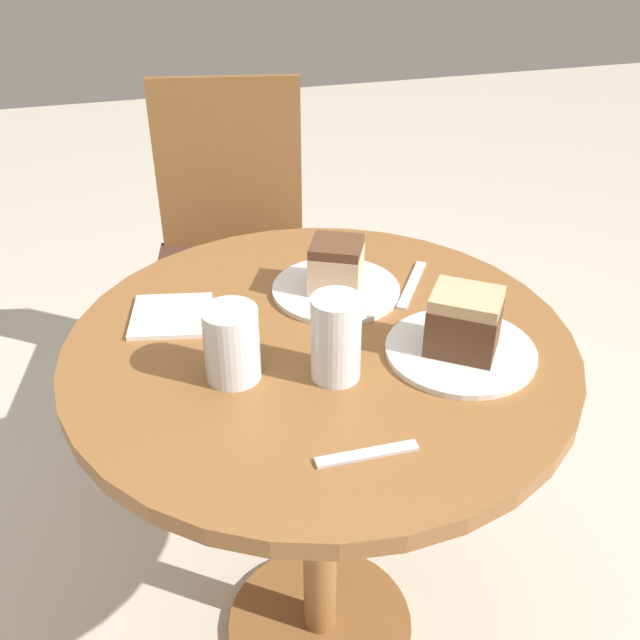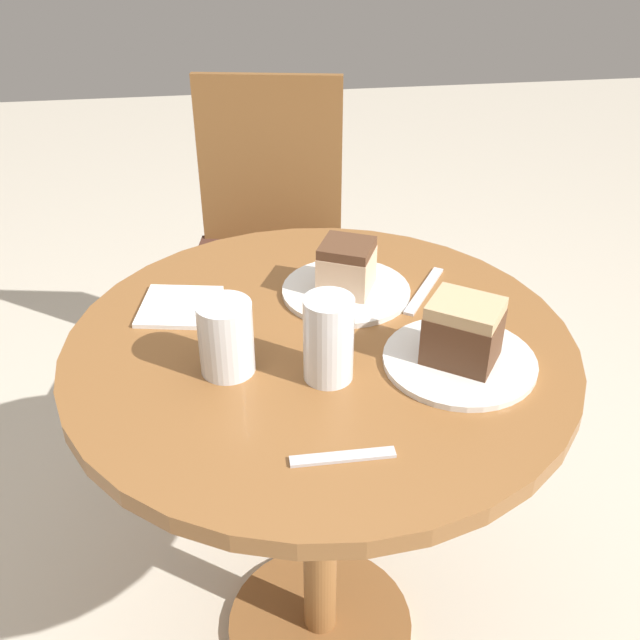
{
  "view_description": "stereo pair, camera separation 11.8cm",
  "coord_description": "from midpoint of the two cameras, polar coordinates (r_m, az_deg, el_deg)",
  "views": [
    {
      "loc": [
        -0.25,
        -0.96,
        1.44
      ],
      "look_at": [
        0.0,
        0.0,
        0.79
      ],
      "focal_mm": 42.0,
      "sensor_mm": 36.0,
      "label": 1
    },
    {
      "loc": [
        -0.13,
        -0.98,
        1.44
      ],
      "look_at": [
        0.0,
        0.0,
        0.79
      ],
      "focal_mm": 42.0,
      "sensor_mm": 36.0,
      "label": 2
    }
  ],
  "objects": [
    {
      "name": "napkin_stack",
      "position": [
        1.29,
        -13.86,
        0.23
      ],
      "size": [
        0.15,
        0.15,
        0.01
      ],
      "rotation": [
        0.0,
        0.0,
        -0.18
      ],
      "color": "white",
      "rests_on": "table"
    },
    {
      "name": "fork",
      "position": [
        1.35,
        4.55,
        2.63
      ],
      "size": [
        0.11,
        0.16,
        0.0
      ],
      "rotation": [
        0.0,
        0.0,
        1.0
      ],
      "color": "silver",
      "rests_on": "table"
    },
    {
      "name": "table",
      "position": [
        1.3,
        -2.62,
        -7.44
      ],
      "size": [
        0.82,
        0.82,
        0.75
      ],
      "color": "brown",
      "rests_on": "ground_plane"
    },
    {
      "name": "chair",
      "position": [
        2.0,
        -8.4,
        4.39
      ],
      "size": [
        0.48,
        0.53,
        0.93
      ],
      "rotation": [
        0.0,
        0.0,
        -0.18
      ],
      "color": "brown",
      "rests_on": "ground_plane"
    },
    {
      "name": "cake_slice_far",
      "position": [
        1.15,
        8.07,
        -0.23
      ],
      "size": [
        0.14,
        0.13,
        0.1
      ],
      "rotation": [
        0.0,
        0.0,
        0.97
      ],
      "color": "brown",
      "rests_on": "plate_far"
    },
    {
      "name": "ground_plane",
      "position": [
        1.74,
        -2.09,
        -22.46
      ],
      "size": [
        8.0,
        8.0,
        0.0
      ],
      "primitive_type": "plane",
      "color": "beige"
    },
    {
      "name": "glass_lemonade",
      "position": [
        1.11,
        -9.76,
        -2.23
      ],
      "size": [
        0.08,
        0.08,
        0.12
      ],
      "color": "beige",
      "rests_on": "table"
    },
    {
      "name": "plate_near",
      "position": [
        1.33,
        -1.32,
        2.24
      ],
      "size": [
        0.23,
        0.23,
        0.01
      ],
      "color": "silver",
      "rests_on": "table"
    },
    {
      "name": "plate_far",
      "position": [
        1.18,
        7.87,
        -2.45
      ],
      "size": [
        0.24,
        0.24,
        0.01
      ],
      "color": "silver",
      "rests_on": "table"
    },
    {
      "name": "cake_slice_near",
      "position": [
        1.3,
        -1.35,
        4.11
      ],
      "size": [
        0.12,
        0.11,
        0.09
      ],
      "rotation": [
        0.0,
        0.0,
        5.85
      ],
      "color": "beige",
      "rests_on": "plate_near"
    },
    {
      "name": "glass_water",
      "position": [
        1.09,
        -1.87,
        -1.82
      ],
      "size": [
        0.07,
        0.07,
        0.14
      ],
      "color": "silver",
      "rests_on": "table"
    },
    {
      "name": "spoon",
      "position": [
        0.99,
        0.16,
        -10.31
      ],
      "size": [
        0.14,
        0.02,
        0.0
      ],
      "rotation": [
        0.0,
        0.0,
        0.01
      ],
      "color": "silver",
      "rests_on": "table"
    }
  ]
}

